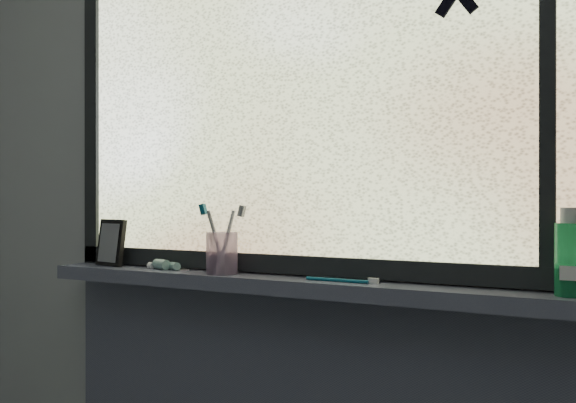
# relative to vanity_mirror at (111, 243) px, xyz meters

# --- Properties ---
(wall_back) EXTENTS (3.00, 0.01, 2.50)m
(wall_back) POSITION_rel_vanity_mirror_xyz_m (0.66, 0.07, 0.16)
(wall_back) COLOR #9EA3A8
(wall_back) RESTS_ON ground
(windowsill) EXTENTS (1.62, 0.14, 0.04)m
(windowsill) POSITION_rel_vanity_mirror_xyz_m (0.66, -0.01, -0.09)
(windowsill) COLOR #4D5067
(windowsill) RESTS_ON wall_back
(window_pane) EXTENTS (1.50, 0.01, 1.00)m
(window_pane) POSITION_rel_vanity_mirror_xyz_m (0.66, 0.05, 0.44)
(window_pane) COLOR silver
(window_pane) RESTS_ON wall_back
(frame_bottom) EXTENTS (1.60, 0.03, 0.05)m
(frame_bottom) POSITION_rel_vanity_mirror_xyz_m (0.66, 0.04, -0.04)
(frame_bottom) COLOR black
(frame_bottom) RESTS_ON windowsill
(frame_left) EXTENTS (0.05, 0.03, 1.10)m
(frame_left) POSITION_rel_vanity_mirror_xyz_m (-0.12, 0.04, 0.44)
(frame_left) COLOR black
(frame_left) RESTS_ON wall_back
(frame_mullion) EXTENTS (0.03, 0.03, 1.00)m
(frame_mullion) POSITION_rel_vanity_mirror_xyz_m (1.26, 0.04, 0.44)
(frame_mullion) COLOR black
(frame_mullion) RESTS_ON wall_back
(vanity_mirror) EXTENTS (0.12, 0.08, 0.14)m
(vanity_mirror) POSITION_rel_vanity_mirror_xyz_m (0.00, 0.00, 0.00)
(vanity_mirror) COLOR black
(vanity_mirror) RESTS_ON windowsill
(toothpaste_tube) EXTENTS (0.17, 0.09, 0.03)m
(toothpaste_tube) POSITION_rel_vanity_mirror_xyz_m (0.22, -0.01, -0.06)
(toothpaste_tube) COLOR silver
(toothpaste_tube) RESTS_ON windowsill
(toothbrush_cup) EXTENTS (0.10, 0.10, 0.11)m
(toothbrush_cup) POSITION_rel_vanity_mirror_xyz_m (0.43, -0.02, -0.01)
(toothbrush_cup) COLOR #AC8BB8
(toothbrush_cup) RESTS_ON windowsill
(toothbrush_lying) EXTENTS (0.21, 0.02, 0.01)m
(toothbrush_lying) POSITION_rel_vanity_mirror_xyz_m (0.78, -0.02, -0.06)
(toothbrush_lying) COLOR #0C5774
(toothbrush_lying) RESTS_ON windowsill
(mouthwash_bottle) EXTENTS (0.07, 0.07, 0.15)m
(mouthwash_bottle) POSITION_rel_vanity_mirror_xyz_m (1.31, -0.01, 0.02)
(mouthwash_bottle) COLOR #1E9C58
(mouthwash_bottle) RESTS_ON windowsill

